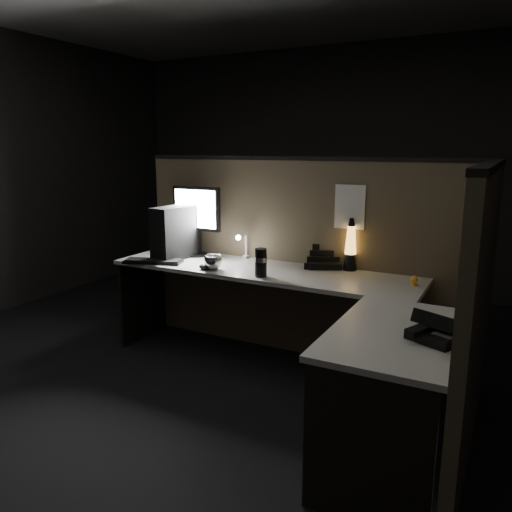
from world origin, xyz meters
The scene contains 17 objects.
floor centered at (0.00, 0.00, 0.00)m, with size 6.00×6.00×0.00m, color black.
room_shell centered at (0.00, 0.00, 1.62)m, with size 6.00×6.00×6.00m.
partition_back centered at (0.00, 0.93, 0.75)m, with size 2.66×0.06×1.50m, color brown.
partition_right centered at (1.33, 0.10, 0.75)m, with size 0.06×1.66×1.50m, color brown.
desk centered at (0.18, 0.25, 0.58)m, with size 2.60×1.60×0.73m.
pc_tower centered at (-0.92, 0.60, 0.94)m, with size 0.18×0.39×0.41m, color black.
monitor centered at (-0.83, 0.77, 1.07)m, with size 0.44×0.19×0.56m.
keyboard centered at (-0.97, 0.38, 0.74)m, with size 0.44×0.15×0.02m, color black.
mouse centered at (-0.50, 0.39, 0.75)m, with size 0.10×0.07×0.04m, color black.
clip_lamp centered at (-0.42, 0.79, 0.85)m, with size 0.04×0.16×0.21m.
organizer centered at (0.24, 0.87, 0.77)m, with size 0.30×0.29×0.18m.
lava_lamp centered at (0.43, 0.87, 0.89)m, with size 0.10×0.10×0.38m.
travel_mug centered at (-0.06, 0.41, 0.83)m, with size 0.09×0.09×0.19m, color black.
steel_mug centered at (-0.45, 0.42, 0.78)m, with size 0.13×0.13×0.10m, color #B3B2B9.
figurine centered at (0.92, 0.65, 0.77)m, with size 0.05×0.05×0.05m, color #FFA528.
pinned_paper centered at (0.40, 0.90, 1.18)m, with size 0.22×0.00×0.31m, color white.
desk_phone centered at (1.18, -0.24, 0.78)m, with size 0.27×0.27×0.13m.
Camera 1 is at (1.46, -2.54, 1.60)m, focal length 35.00 mm.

